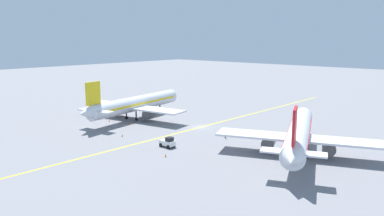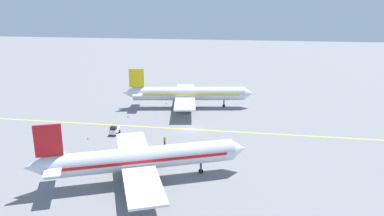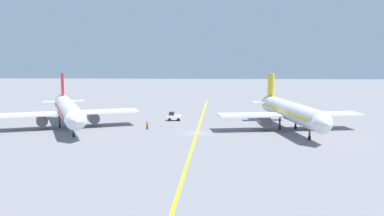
% 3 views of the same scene
% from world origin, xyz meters
% --- Properties ---
extents(ground_plane, '(400.00, 400.00, 0.00)m').
position_xyz_m(ground_plane, '(0.00, 0.00, 0.00)').
color(ground_plane, slate).
extents(apron_yellow_centreline, '(1.90, 120.00, 0.01)m').
position_xyz_m(apron_yellow_centreline, '(0.00, 0.00, 0.00)').
color(apron_yellow_centreline, yellow).
rests_on(apron_yellow_centreline, ground).
extents(airplane_at_gate, '(28.47, 35.45, 10.60)m').
position_xyz_m(airplane_at_gate, '(-18.01, -3.83, 3.71)').
color(airplane_at_gate, silver).
rests_on(airplane_at_gate, ground).
extents(airplane_adjacent_stand, '(27.81, 33.86, 10.60)m').
position_xyz_m(airplane_adjacent_stand, '(25.77, -3.95, 3.71)').
color(airplane_adjacent_stand, silver).
rests_on(airplane_adjacent_stand, ground).
extents(baggage_tug_white, '(3.04, 1.81, 2.11)m').
position_xyz_m(baggage_tug_white, '(5.81, -15.88, 0.90)').
color(baggage_tug_white, white).
rests_on(baggage_tug_white, ground).
extents(ground_crew_worker, '(0.49, 0.39, 1.68)m').
position_xyz_m(ground_crew_worker, '(9.94, -3.71, 0.91)').
color(ground_crew_worker, '#23232D').
rests_on(ground_crew_worker, ground).
extents(traffic_cone_near_nose, '(0.32, 0.32, 0.55)m').
position_xyz_m(traffic_cone_near_nose, '(9.80, -20.29, 0.28)').
color(traffic_cone_near_nose, orange).
rests_on(traffic_cone_near_nose, ground).
extents(traffic_cone_mid_apron, '(0.32, 0.32, 0.55)m').
position_xyz_m(traffic_cone_mid_apron, '(-20.15, -10.21, 0.28)').
color(traffic_cone_mid_apron, orange).
rests_on(traffic_cone_mid_apron, ground).
extents(traffic_cone_by_wingtip, '(0.32, 0.32, 0.55)m').
position_xyz_m(traffic_cone_by_wingtip, '(-6.46, -16.87, 0.28)').
color(traffic_cone_by_wingtip, orange).
rests_on(traffic_cone_by_wingtip, ground).
extents(traffic_cone_far_edge, '(0.32, 0.32, 0.55)m').
position_xyz_m(traffic_cone_far_edge, '(-13.73, -9.03, 0.28)').
color(traffic_cone_far_edge, orange).
rests_on(traffic_cone_far_edge, ground).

